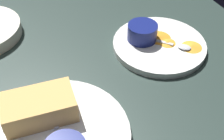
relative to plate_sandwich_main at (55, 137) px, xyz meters
The scene contains 8 objects.
ground_plane 11.43cm from the plate_sandwich_main, 75.14° to the left, with size 110.00×110.00×3.00cm, color #283833.
plate_sandwich_main is the anchor object (origin of this frame).
sandwich_half_near 6.11cm from the plate_sandwich_main, 104.43° to the left, with size 13.67×8.40×4.80cm.
spoon_by_dark_ramekin 1.43cm from the plate_sandwich_main, 41.83° to the right, with size 2.22×9.86×0.80cm.
plate_chips_companion 34.80cm from the plate_sandwich_main, 28.50° to the left, with size 23.04×23.04×1.60cm, color white.
ramekin_light_gravy 33.53cm from the plate_sandwich_main, 35.70° to the left, with size 7.35×7.35×4.15cm.
spoon_by_gravy_ramekin 36.44cm from the plate_sandwich_main, 21.07° to the left, with size 7.94×8.11×0.80cm.
plantain_chip_scatter 35.80cm from the plate_sandwich_main, 29.18° to the left, with size 17.30×15.26×0.60cm.
Camera 1 is at (-4.64, -42.24, 44.80)cm, focal length 45.96 mm.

